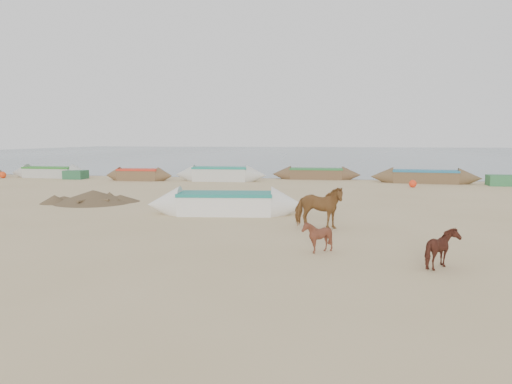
% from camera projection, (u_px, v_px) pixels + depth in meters
% --- Properties ---
extents(ground, '(140.00, 140.00, 0.00)m').
position_uv_depth(ground, '(230.00, 243.00, 13.74)').
color(ground, tan).
rests_on(ground, ground).
extents(sea, '(160.00, 160.00, 0.00)m').
position_uv_depth(sea, '(331.00, 153.00, 93.88)').
color(sea, slate).
rests_on(sea, ground).
extents(cow_adult, '(1.74, 1.01, 1.38)m').
position_uv_depth(cow_adult, '(318.00, 207.00, 15.91)').
color(cow_adult, brown).
rests_on(cow_adult, ground).
extents(calf_front, '(0.76, 0.68, 0.83)m').
position_uv_depth(calf_front, '(317.00, 236.00, 12.61)').
color(calf_front, '#562A1B').
rests_on(calf_front, ground).
extents(calf_right, '(0.90, 1.01, 0.89)m').
position_uv_depth(calf_right, '(443.00, 249.00, 11.04)').
color(calf_right, '#53261B').
rests_on(calf_right, ground).
extents(near_canoe, '(6.13, 2.24, 0.84)m').
position_uv_depth(near_canoe, '(226.00, 203.00, 18.90)').
color(near_canoe, white).
rests_on(near_canoe, ground).
extents(debris_pile, '(4.50, 4.50, 0.57)m').
position_uv_depth(debris_pile, '(93.00, 196.00, 22.36)').
color(debris_pile, brown).
rests_on(debris_pile, ground).
extents(waterline_canoes, '(54.52, 4.63, 0.95)m').
position_uv_depth(waterline_canoes, '(288.00, 175.00, 33.35)').
color(waterline_canoes, brown).
rests_on(waterline_canoes, ground).
extents(beach_clutter, '(44.82, 5.12, 0.64)m').
position_uv_depth(beach_clutter, '(350.00, 178.00, 32.49)').
color(beach_clutter, '#2C613E').
rests_on(beach_clutter, ground).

